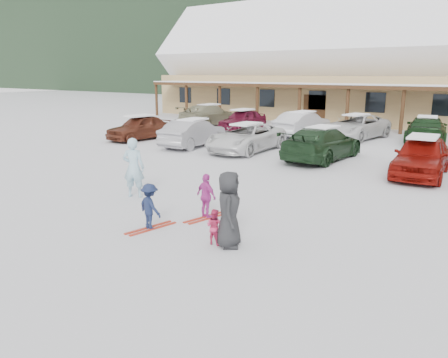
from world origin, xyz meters
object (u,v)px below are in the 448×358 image
Objects in this scene: parked_car_1 at (193,133)px; parked_car_10 at (355,127)px; child_magenta at (206,196)px; parked_car_3 at (322,143)px; adult_skier at (134,168)px; parked_car_8 at (243,120)px; parked_car_9 at (302,124)px; parked_car_2 at (246,137)px; parked_car_7 at (209,115)px; parked_car_0 at (140,128)px; day_lodge at (319,71)px; toddler_red at (214,227)px; parked_car_4 at (421,156)px; parked_car_11 at (426,130)px; child_navy at (150,206)px; bystander_dark at (229,210)px.

parked_car_10 is at bearing -134.23° from parked_car_1.
child_magenta is 0.24× the size of parked_car_3.
adult_skier is 0.46× the size of parked_car_8.
parked_car_1 is at bearing 72.47° from parked_car_9.
parked_car_7 is (-8.15, 7.51, 0.09)m from parked_car_2.
parked_car_7 is at bearing 100.59° from parked_car_0.
parked_car_1 is 3.11m from parked_car_2.
day_lodge is 29.22m from child_magenta.
parked_car_3 reaches higher than parked_car_10.
parked_car_10 is (-0.99, 7.13, -0.02)m from parked_car_3.
toddler_red is 0.16× the size of parked_car_7.
adult_skier is 2.26× the size of toddler_red.
toddler_red is 0.19× the size of parked_car_4.
parked_car_10 is at bearing -56.04° from day_lodge.
parked_car_3 is at bearing 60.42° from parked_car_11.
parked_car_9 reaches higher than parked_car_0.
day_lodge reaches higher than parked_car_0.
parked_car_4 is (15.52, -0.28, 0.05)m from parked_car_0.
parked_car_4 is at bearing -99.87° from child_magenta.
parked_car_0 is (-8.82, 8.66, -0.24)m from adult_skier.
parked_car_2 is (-4.16, 10.85, 0.10)m from child_navy.
parked_car_11 is (9.84, 8.38, 0.02)m from parked_car_1.
bystander_dark reaches higher than parked_car_11.
toddler_red is at bearing 114.59° from parked_car_9.
parked_car_1 is 12.92m from parked_car_11.
parked_car_7 is 1.18× the size of parked_car_9.
parked_car_4 is at bearing 2.54° from parked_car_0.
parked_car_11 is (0.69, 18.64, 0.32)m from toddler_red.
parked_car_8 is at bearing 145.19° from parked_car_4.
parked_car_0 is (-13.60, 10.25, -0.17)m from bystander_dark.
parked_car_2 is (4.35, -18.18, -3.25)m from day_lodge.
toddler_red is 1.93m from child_navy.
parked_car_3 is 1.15× the size of parked_car_4.
parked_car_4 reaches higher than parked_car_3.
parked_car_8 is 11.57m from parked_car_11.
parked_car_10 is (2.99, 7.28, 0.03)m from parked_car_2.
parked_car_4 is at bearing -105.35° from toddler_red.
toddler_red is 0.68× the size of child_magenta.
bystander_dark is 17.03m from parked_car_0.
day_lodge reaches higher than parked_car_11.
toddler_red is at bearing 125.57° from parked_car_1.
parked_car_3 reaches higher than toddler_red.
parked_car_3 is 11.03m from parked_car_8.
parked_car_3 reaches higher than parked_car_1.
parked_car_1 is (-7.23, 10.40, 0.14)m from child_navy.
adult_skier reaches higher than parked_car_8.
parked_car_0 is (-11.33, 10.47, 0.12)m from child_navy.
day_lodge is at bearing -59.33° from child_magenta.
parked_car_4 is 0.87× the size of parked_car_11.
toddler_red is 0.48× the size of bystander_dark.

